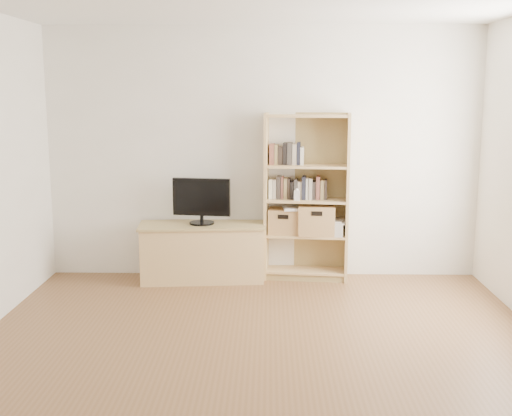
{
  "coord_description": "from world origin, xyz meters",
  "views": [
    {
      "loc": [
        0.06,
        -4.17,
        1.94
      ],
      "look_at": [
        -0.06,
        1.9,
        0.83
      ],
      "focal_mm": 45.0,
      "sensor_mm": 36.0,
      "label": 1
    }
  ],
  "objects_px": {
    "tv_stand": "(202,253)",
    "bookshelf": "(307,197)",
    "baby_monitor": "(297,195)",
    "basket_left": "(284,221)",
    "television": "(202,201)",
    "laptop": "(300,208)",
    "basket_right": "(316,220)"
  },
  "relations": [
    {
      "from": "television",
      "to": "laptop",
      "type": "relative_size",
      "value": 1.75
    },
    {
      "from": "basket_right",
      "to": "laptop",
      "type": "height_order",
      "value": "basket_right"
    },
    {
      "from": "tv_stand",
      "to": "laptop",
      "type": "height_order",
      "value": "laptop"
    },
    {
      "from": "television",
      "to": "basket_left",
      "type": "relative_size",
      "value": 1.89
    },
    {
      "from": "baby_monitor",
      "to": "basket_left",
      "type": "height_order",
      "value": "baby_monitor"
    },
    {
      "from": "television",
      "to": "basket_left",
      "type": "distance_m",
      "value": 0.88
    },
    {
      "from": "basket_right",
      "to": "laptop",
      "type": "xyz_separation_m",
      "value": [
        -0.17,
        0.01,
        0.12
      ]
    },
    {
      "from": "basket_left",
      "to": "bookshelf",
      "type": "bearing_deg",
      "value": 1.41
    },
    {
      "from": "bookshelf",
      "to": "laptop",
      "type": "relative_size",
      "value": 5.09
    },
    {
      "from": "tv_stand",
      "to": "basket_right",
      "type": "relative_size",
      "value": 3.36
    },
    {
      "from": "tv_stand",
      "to": "basket_right",
      "type": "xyz_separation_m",
      "value": [
        1.18,
        0.06,
        0.35
      ]
    },
    {
      "from": "baby_monitor",
      "to": "basket_right",
      "type": "relative_size",
      "value": 0.28
    },
    {
      "from": "baby_monitor",
      "to": "laptop",
      "type": "bearing_deg",
      "value": 75.26
    },
    {
      "from": "bookshelf",
      "to": "laptop",
      "type": "distance_m",
      "value": 0.13
    },
    {
      "from": "basket_left",
      "to": "laptop",
      "type": "height_order",
      "value": "laptop"
    },
    {
      "from": "basket_right",
      "to": "television",
      "type": "bearing_deg",
      "value": -173.73
    },
    {
      "from": "bookshelf",
      "to": "laptop",
      "type": "height_order",
      "value": "bookshelf"
    },
    {
      "from": "tv_stand",
      "to": "baby_monitor",
      "type": "distance_m",
      "value": 1.15
    },
    {
      "from": "bookshelf",
      "to": "basket_left",
      "type": "distance_m",
      "value": 0.34
    },
    {
      "from": "bookshelf",
      "to": "basket_right",
      "type": "xyz_separation_m",
      "value": [
        0.1,
        -0.01,
        -0.23
      ]
    },
    {
      "from": "tv_stand",
      "to": "bookshelf",
      "type": "height_order",
      "value": "bookshelf"
    },
    {
      "from": "tv_stand",
      "to": "baby_monitor",
      "type": "height_order",
      "value": "baby_monitor"
    },
    {
      "from": "bookshelf",
      "to": "television",
      "type": "distance_m",
      "value": 1.08
    },
    {
      "from": "basket_left",
      "to": "basket_right",
      "type": "height_order",
      "value": "basket_right"
    },
    {
      "from": "television",
      "to": "basket_left",
      "type": "xyz_separation_m",
      "value": [
        0.85,
        0.1,
        -0.22
      ]
    },
    {
      "from": "tv_stand",
      "to": "television",
      "type": "height_order",
      "value": "television"
    },
    {
      "from": "basket_right",
      "to": "laptop",
      "type": "bearing_deg",
      "value": -179.19
    },
    {
      "from": "basket_right",
      "to": "laptop",
      "type": "distance_m",
      "value": 0.21
    },
    {
      "from": "television",
      "to": "basket_right",
      "type": "relative_size",
      "value": 1.61
    },
    {
      "from": "basket_left",
      "to": "tv_stand",
      "type": "bearing_deg",
      "value": -167.66
    },
    {
      "from": "tv_stand",
      "to": "bookshelf",
      "type": "relative_size",
      "value": 0.72
    },
    {
      "from": "basket_left",
      "to": "laptop",
      "type": "distance_m",
      "value": 0.22
    }
  ]
}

